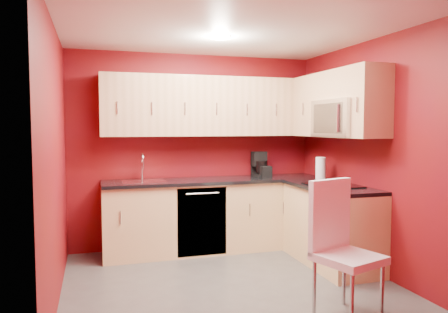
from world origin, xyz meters
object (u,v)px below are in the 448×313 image
microwave (343,118)px  paper_towel (321,169)px  coffee_maker (261,164)px  napkin_holder (266,172)px  dining_chair (348,250)px  sink (144,178)px

microwave → paper_towel: (-0.01, 0.46, -0.61)m
coffee_maker → napkin_holder: bearing=-89.0°
coffee_maker → napkin_holder: (0.01, -0.12, -0.09)m
coffee_maker → dining_chair: bearing=-99.9°
sink → napkin_holder: 1.57m
sink → dining_chair: sink is taller
paper_towel → dining_chair: 1.89m
coffee_maker → sink: bearing=177.4°
coffee_maker → paper_towel: 0.83m
paper_towel → dining_chair: paper_towel is taller
coffee_maker → dining_chair: 2.39m
sink → napkin_holder: bearing=-1.0°
dining_chair → napkin_holder: bearing=68.1°
napkin_holder → paper_towel: (0.51, -0.52, 0.07)m
sink → napkin_holder: sink is taller
sink → microwave: bearing=-25.6°
napkin_holder → sink: bearing=179.0°
napkin_holder → paper_towel: 0.73m
paper_towel → microwave: bearing=-88.8°
microwave → sink: (-2.09, 1.00, -0.72)m
microwave → coffee_maker: (-0.54, 1.10, -0.59)m
sink → paper_towel: sink is taller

